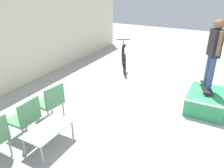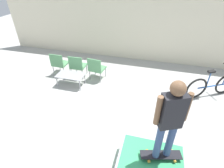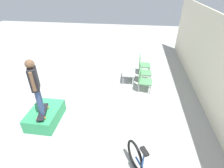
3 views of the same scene
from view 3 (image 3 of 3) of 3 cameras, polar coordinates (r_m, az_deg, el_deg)
ground_plane at (r=6.72m, az=-8.91°, el=-4.86°), size 24.00×24.00×0.00m
house_wall_back at (r=6.25m, az=31.21°, el=3.65°), size 12.00×0.06×3.00m
skate_ramp_box at (r=6.00m, az=-20.91°, el=-9.49°), size 1.25×0.88×0.46m
skateboard_on_ramp at (r=5.68m, az=-21.71°, el=-8.40°), size 0.81×0.40×0.07m
person_skater at (r=5.13m, az=-23.88°, el=0.17°), size 0.53×0.34×1.67m
coffee_table at (r=7.69m, az=5.57°, el=3.79°), size 0.95×0.55×0.42m
patio_chair_left at (r=8.33m, az=10.01°, el=6.63°), size 0.53×0.53×0.89m
patio_chair_center at (r=7.65m, az=10.08°, el=4.24°), size 0.53×0.53×0.89m
patio_chair_right at (r=7.00m, az=10.18°, el=1.47°), size 0.58×0.58×0.89m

